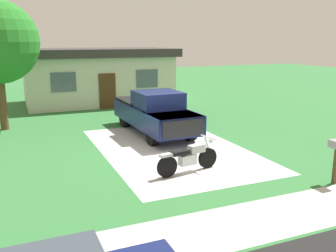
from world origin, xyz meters
TOP-DOWN VIEW (x-y plane):
  - ground_plane at (0.00, 0.00)m, footprint 80.00×80.00m
  - driveway_pad at (0.00, 0.00)m, footprint 5.14×8.22m
  - sidewalk_strip at (0.00, -6.00)m, footprint 36.00×1.80m
  - motorcycle at (-0.52, -2.54)m, footprint 2.20×0.77m
  - pickup_truck at (0.30, 2.61)m, footprint 2.16×5.68m
  - neighbor_house at (-0.13, 11.82)m, footprint 9.60×5.60m

SIDE VIEW (x-z plane):
  - ground_plane at x=0.00m, z-range 0.00..0.00m
  - driveway_pad at x=0.00m, z-range 0.00..0.01m
  - sidewalk_strip at x=0.00m, z-range 0.00..0.01m
  - motorcycle at x=-0.52m, z-range -0.07..1.02m
  - pickup_truck at x=0.30m, z-range 0.00..1.90m
  - neighbor_house at x=-0.13m, z-range 0.04..3.54m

